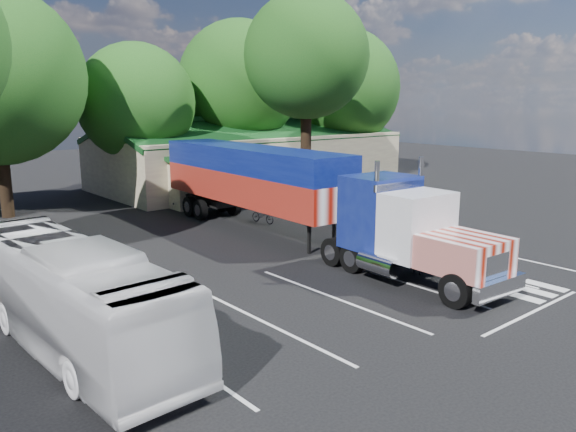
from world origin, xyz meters
TOP-DOWN VIEW (x-y plane):
  - ground at (0.00, 0.00)m, footprint 120.00×120.00m
  - event_hall at (13.74, 17.81)m, footprint 24.20×14.12m
  - tree_row_d at (4.00, 17.50)m, footprint 8.00×8.00m
  - tree_row_e at (13.00, 18.00)m, footprint 9.60×9.60m
  - tree_row_f at (23.00, 16.80)m, footprint 10.40×10.40m
  - tree_near_right at (11.50, 8.50)m, footprint 8.00×8.00m
  - semi_truck at (4.05, 1.75)m, footprint 4.03×21.91m
  - woman at (4.50, -6.00)m, footprint 0.44×0.60m
  - bicycle at (5.50, 5.34)m, footprint 0.80×1.70m
  - tour_bus at (-8.28, -3.95)m, footprint 2.99×10.79m
  - silver_sedan at (9.37, 10.50)m, footprint 4.79×1.95m

SIDE VIEW (x-z plane):
  - ground at x=0.00m, z-range 0.00..0.00m
  - bicycle at x=5.50m, z-range 0.00..0.86m
  - woman at x=4.50m, z-range 0.00..1.53m
  - silver_sedan at x=9.37m, z-range 0.00..1.55m
  - tour_bus at x=-8.28m, z-range 0.00..2.98m
  - event_hall at x=13.74m, z-range -0.56..4.99m
  - semi_truck at x=4.05m, z-range 0.30..4.87m
  - tree_row_d at x=4.00m, z-range 1.28..11.88m
  - tree_row_f at x=23.00m, z-range 1.29..14.29m
  - tree_row_e at x=13.00m, z-range 1.64..14.54m
  - tree_near_right at x=11.50m, z-range 2.71..16.21m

